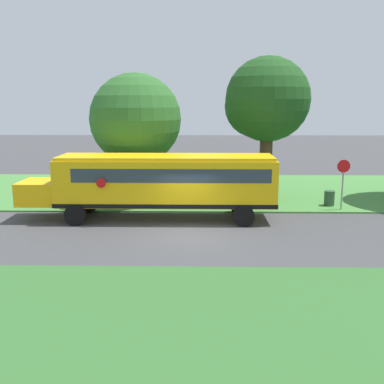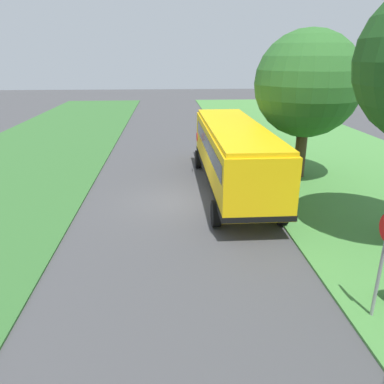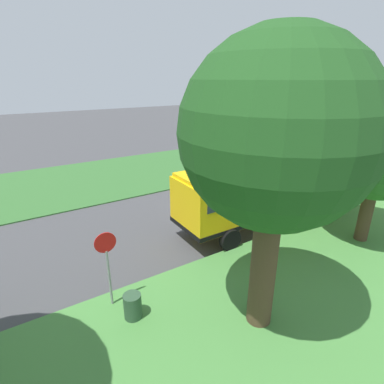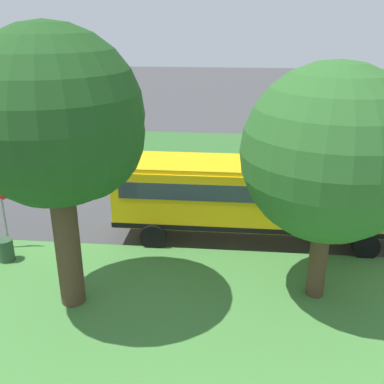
{
  "view_description": "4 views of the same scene",
  "coord_description": "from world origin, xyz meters",
  "px_view_note": "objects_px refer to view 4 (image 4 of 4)",
  "views": [
    {
      "loc": [
        18.8,
        0.59,
        5.69
      ],
      "look_at": [
        -2.57,
        0.18,
        1.4
      ],
      "focal_mm": 42.0,
      "sensor_mm": 36.0,
      "label": 1
    },
    {
      "loc": [
        0.28,
        15.31,
        6.01
      ],
      "look_at": [
        -0.65,
        1.63,
        1.03
      ],
      "focal_mm": 35.0,
      "sensor_mm": 36.0,
      "label": 2
    },
    {
      "loc": [
        -12.75,
        10.07,
        7.13
      ],
      "look_at": [
        -0.51,
        2.37,
        1.55
      ],
      "focal_mm": 28.0,
      "sensor_mm": 36.0,
      "label": 3
    },
    {
      "loc": [
        -19.04,
        -0.36,
        8.38
      ],
      "look_at": [
        -1.27,
        1.37,
        1.31
      ],
      "focal_mm": 42.0,
      "sensor_mm": 36.0,
      "label": 4
    }
  ],
  "objects_px": {
    "trash_bin": "(6,251)",
    "oak_tree_roadside_mid": "(60,124)",
    "stop_sign": "(3,208)",
    "school_bus": "(259,194)",
    "oak_tree_beside_bus": "(331,152)"
  },
  "relations": [
    {
      "from": "trash_bin",
      "to": "oak_tree_roadside_mid",
      "type": "bearing_deg",
      "value": -122.76
    },
    {
      "from": "oak_tree_roadside_mid",
      "to": "stop_sign",
      "type": "bearing_deg",
      "value": 50.59
    },
    {
      "from": "school_bus",
      "to": "stop_sign",
      "type": "bearing_deg",
      "value": 101.21
    },
    {
      "from": "oak_tree_beside_bus",
      "to": "oak_tree_roadside_mid",
      "type": "xyz_separation_m",
      "value": [
        -1.28,
        7.37,
        0.95
      ]
    },
    {
      "from": "oak_tree_beside_bus",
      "to": "trash_bin",
      "type": "relative_size",
      "value": 8.12
    },
    {
      "from": "school_bus",
      "to": "stop_sign",
      "type": "xyz_separation_m",
      "value": [
        -1.87,
        9.45,
        -0.19
      ]
    },
    {
      "from": "oak_tree_beside_bus",
      "to": "trash_bin",
      "type": "distance_m",
      "value": 11.67
    },
    {
      "from": "school_bus",
      "to": "stop_sign",
      "type": "relative_size",
      "value": 4.53
    },
    {
      "from": "trash_bin",
      "to": "school_bus",
      "type": "bearing_deg",
      "value": -72.87
    },
    {
      "from": "school_bus",
      "to": "oak_tree_beside_bus",
      "type": "distance_m",
      "value": 4.99
    },
    {
      "from": "stop_sign",
      "to": "trash_bin",
      "type": "relative_size",
      "value": 3.04
    },
    {
      "from": "oak_tree_roadside_mid",
      "to": "stop_sign",
      "type": "relative_size",
      "value": 3.03
    },
    {
      "from": "oak_tree_beside_bus",
      "to": "oak_tree_roadside_mid",
      "type": "height_order",
      "value": "oak_tree_roadside_mid"
    },
    {
      "from": "school_bus",
      "to": "oak_tree_beside_bus",
      "type": "bearing_deg",
      "value": -154.97
    },
    {
      "from": "school_bus",
      "to": "oak_tree_beside_bus",
      "type": "relative_size",
      "value": 1.7
    }
  ]
}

